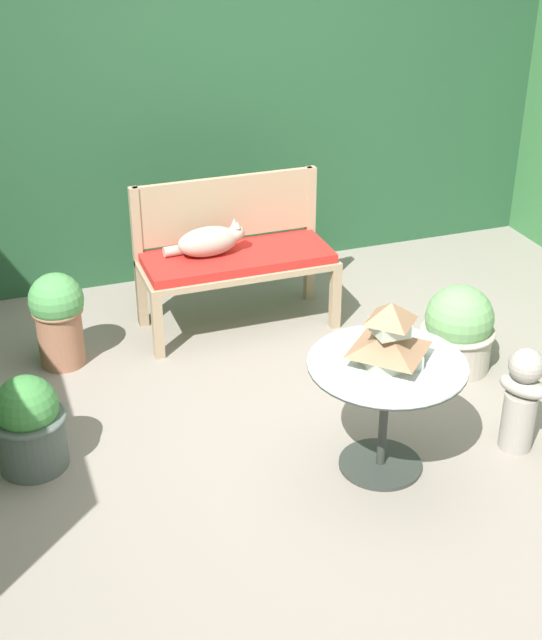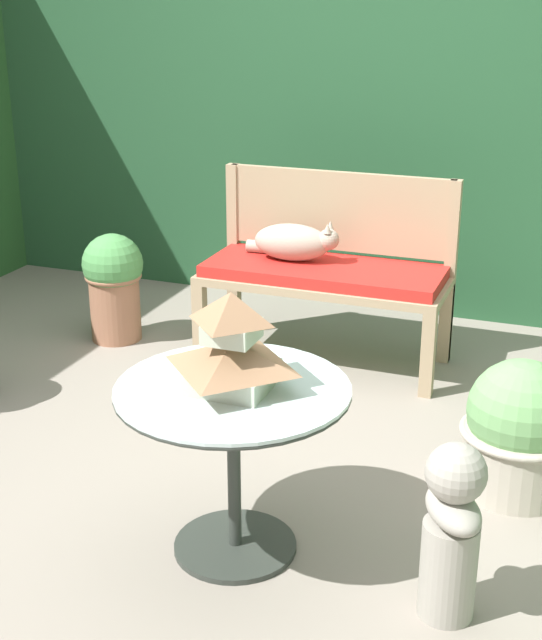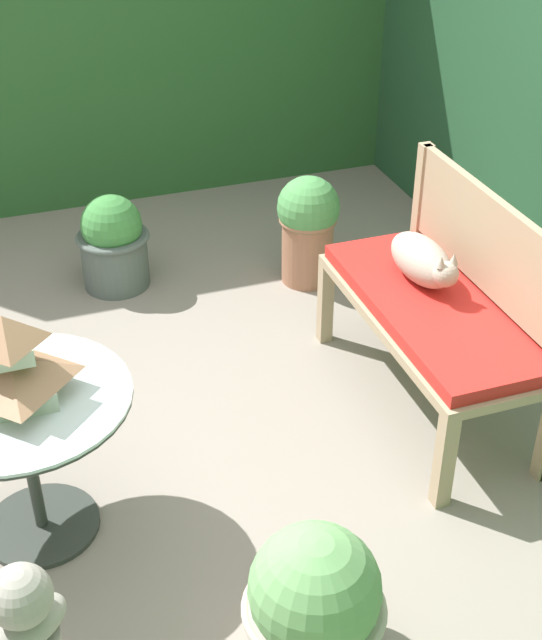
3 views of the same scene
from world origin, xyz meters
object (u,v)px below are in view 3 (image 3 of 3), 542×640
cat (423,260)px  pagoda_birdhouse (10,364)px  potted_plant_table_near (314,607)px  garden_bench (431,317)px  potted_plant_bench_right (113,243)px  patio_table (23,427)px  potted_plant_bench_left (308,226)px  garden_bust (30,640)px

cat → pagoda_birdhouse: size_ratio=1.52×
potted_plant_table_near → garden_bench: bearing=138.9°
cat → pagoda_birdhouse: (0.39, -1.68, 0.14)m
pagoda_birdhouse → potted_plant_bench_right: (-1.63, 0.59, -0.49)m
patio_table → potted_plant_bench_left: (-1.35, 1.55, -0.16)m
potted_plant_bench_left → pagoda_birdhouse: bearing=-48.9°
garden_bust → potted_plant_bench_left: size_ratio=0.99×
cat → potted_plant_bench_right: cat is taller
garden_bust → potted_plant_bench_right: garden_bust is taller
garden_bench → potted_plant_bench_right: bearing=-143.2°
pagoda_birdhouse → potted_plant_bench_left: bearing=131.1°
potted_plant_bench_right → potted_plant_bench_left: potted_plant_bench_left is taller
pagoda_birdhouse → garden_bust: bearing=-6.4°
pagoda_birdhouse → patio_table: bearing=0.0°
cat → patio_table: cat is taller
patio_table → cat: bearing=102.9°
potted_plant_bench_left → cat: bearing=7.8°
potted_plant_table_near → potted_plant_bench_right: 2.47m
garden_bench → potted_plant_table_near: size_ratio=2.33×
potted_plant_table_near → garden_bust: bearing=-97.9°
potted_plant_bench_left → potted_plant_bench_right: bearing=-106.1°
garden_bench → patio_table: (0.22, -1.65, 0.04)m
pagoda_birdhouse → potted_plant_table_near: pagoda_birdhouse is taller
cat → potted_plant_table_near: cat is taller
potted_plant_bench_right → garden_bench: bearing=36.8°
potted_plant_table_near → potted_plant_bench_right: potted_plant_table_near is taller
potted_plant_bench_left → patio_table: bearing=-48.9°
cat → potted_plant_table_near: bearing=-41.5°
patio_table → potted_plant_bench_right: patio_table is taller
potted_plant_table_near → potted_plant_bench_left: 2.34m
garden_bench → garden_bust: bearing=-61.4°
pagoda_birdhouse → potted_plant_bench_right: 1.80m
cat → garden_bench: bearing=-15.2°
patio_table → potted_plant_table_near: patio_table is taller
garden_bench → garden_bust: (0.94, -1.73, -0.13)m
garden_bench → pagoda_birdhouse: pagoda_birdhouse is taller
cat → pagoda_birdhouse: pagoda_birdhouse is taller
garden_bench → pagoda_birdhouse: bearing=-82.5°
garden_bust → potted_plant_table_near: (0.11, 0.81, -0.06)m
pagoda_birdhouse → potted_plant_table_near: bearing=40.9°
patio_table → potted_plant_bench_left: size_ratio=1.30×
potted_plant_bench_right → pagoda_birdhouse: bearing=-19.9°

